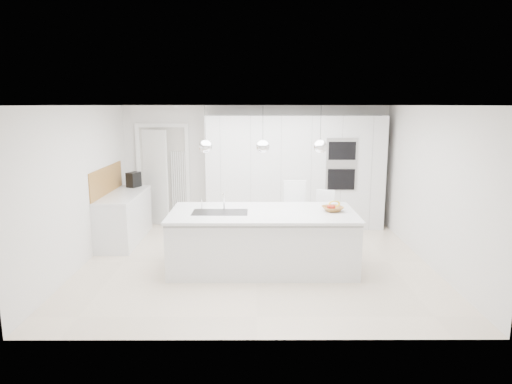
{
  "coord_description": "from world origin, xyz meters",
  "views": [
    {
      "loc": [
        -0.02,
        -7.06,
        2.51
      ],
      "look_at": [
        0.0,
        0.3,
        1.1
      ],
      "focal_mm": 32.0,
      "sensor_mm": 36.0,
      "label": 1
    }
  ],
  "objects_px": {
    "island_base": "(263,242)",
    "bar_stool_right": "(326,221)",
    "fruit_bowl": "(333,209)",
    "espresso_machine": "(134,180)",
    "bar_stool_left": "(295,217)"
  },
  "relations": [
    {
      "from": "island_base",
      "to": "bar_stool_left",
      "type": "xyz_separation_m",
      "value": [
        0.57,
        0.88,
        0.17
      ]
    },
    {
      "from": "fruit_bowl",
      "to": "bar_stool_right",
      "type": "height_order",
      "value": "bar_stool_right"
    },
    {
      "from": "bar_stool_left",
      "to": "bar_stool_right",
      "type": "distance_m",
      "value": 0.55
    },
    {
      "from": "bar_stool_left",
      "to": "bar_stool_right",
      "type": "bearing_deg",
      "value": 4.2
    },
    {
      "from": "fruit_bowl",
      "to": "island_base",
      "type": "bearing_deg",
      "value": -176.41
    },
    {
      "from": "island_base",
      "to": "bar_stool_right",
      "type": "height_order",
      "value": "bar_stool_right"
    },
    {
      "from": "island_base",
      "to": "bar_stool_left",
      "type": "distance_m",
      "value": 1.07
    },
    {
      "from": "island_base",
      "to": "fruit_bowl",
      "type": "xyz_separation_m",
      "value": [
        1.08,
        0.07,
        0.51
      ]
    },
    {
      "from": "fruit_bowl",
      "to": "bar_stool_left",
      "type": "distance_m",
      "value": 1.02
    },
    {
      "from": "espresso_machine",
      "to": "bar_stool_right",
      "type": "height_order",
      "value": "espresso_machine"
    },
    {
      "from": "fruit_bowl",
      "to": "bar_stool_left",
      "type": "xyz_separation_m",
      "value": [
        -0.5,
        0.82,
        -0.33
      ]
    },
    {
      "from": "island_base",
      "to": "espresso_machine",
      "type": "xyz_separation_m",
      "value": [
        -2.53,
        2.19,
        0.62
      ]
    },
    {
      "from": "fruit_bowl",
      "to": "espresso_machine",
      "type": "height_order",
      "value": "espresso_machine"
    },
    {
      "from": "espresso_machine",
      "to": "fruit_bowl",
      "type": "bearing_deg",
      "value": -6.58
    },
    {
      "from": "fruit_bowl",
      "to": "bar_stool_right",
      "type": "relative_size",
      "value": 0.3
    }
  ]
}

